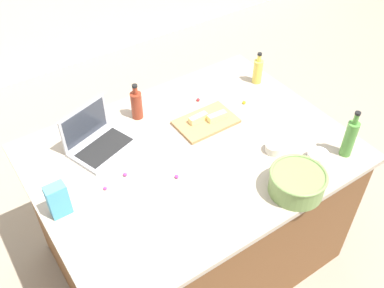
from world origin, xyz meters
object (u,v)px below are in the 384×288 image
(cutting_board, at_px, (206,122))
(ramekin_small, at_px, (274,148))
(mixing_bowl_large, at_px, (297,182))
(bottle_olive, at_px, (350,138))
(bottle_soy, at_px, (137,104))
(bottle_oil, at_px, (258,71))
(butter_stick_right, at_px, (198,118))
(candy_bag, at_px, (58,200))
(laptop, at_px, (97,140))
(butter_stick_left, at_px, (217,116))
(ramekin_medium, at_px, (318,157))

(cutting_board, relative_size, ramekin_small, 3.76)
(mixing_bowl_large, distance_m, bottle_olive, 0.39)
(bottle_olive, bearing_deg, mixing_bowl_large, -174.13)
(bottle_soy, xyz_separation_m, cutting_board, (0.28, -0.26, -0.08))
(bottle_oil, xyz_separation_m, butter_stick_right, (-0.53, -0.12, -0.05))
(candy_bag, bearing_deg, ramekin_small, -12.72)
(bottle_soy, relative_size, butter_stick_right, 1.97)
(laptop, xyz_separation_m, cutting_board, (0.57, -0.16, -0.04))
(mixing_bowl_large, bearing_deg, bottle_olive, 5.87)
(laptop, bearing_deg, ramekin_small, -36.61)
(bottle_soy, relative_size, butter_stick_left, 1.97)
(laptop, height_order, butter_stick_right, laptop)
(butter_stick_right, bearing_deg, bottle_soy, 136.08)
(butter_stick_right, distance_m, ramekin_medium, 0.66)
(bottle_oil, xyz_separation_m, candy_bag, (-1.39, -0.29, 0.00))
(laptop, distance_m, cutting_board, 0.60)
(mixing_bowl_large, relative_size, bottle_soy, 1.23)
(bottle_oil, bearing_deg, ramekin_medium, -105.97)
(ramekin_medium, xyz_separation_m, candy_bag, (-1.19, 0.41, 0.06))
(butter_stick_left, bearing_deg, cutting_board, 158.73)
(bottle_soy, bearing_deg, ramekin_medium, -54.85)
(bottle_olive, bearing_deg, cutting_board, 126.71)
(mixing_bowl_large, xyz_separation_m, bottle_oil, (0.43, 0.79, 0.02))
(laptop, relative_size, ramekin_medium, 3.47)
(mixing_bowl_large, relative_size, butter_stick_right, 2.43)
(cutting_board, relative_size, candy_bag, 1.95)
(cutting_board, bearing_deg, butter_stick_right, 148.36)
(butter_stick_left, height_order, butter_stick_right, same)
(bottle_olive, bearing_deg, ramekin_small, 142.89)
(bottle_soy, bearing_deg, mixing_bowl_large, -69.16)
(butter_stick_left, height_order, ramekin_medium, butter_stick_left)
(bottle_oil, xyz_separation_m, bottle_soy, (-0.78, 0.11, 0.01))
(cutting_board, bearing_deg, laptop, 164.11)
(bottle_oil, height_order, butter_stick_left, bottle_oil)
(candy_bag, bearing_deg, ramekin_medium, -19.20)
(bottle_soy, height_order, butter_stick_right, bottle_soy)
(ramekin_small, height_order, ramekin_medium, ramekin_medium)
(mixing_bowl_large, bearing_deg, butter_stick_left, 90.05)
(mixing_bowl_large, distance_m, butter_stick_left, 0.62)
(mixing_bowl_large, height_order, butter_stick_left, mixing_bowl_large)
(laptop, height_order, ramekin_medium, laptop)
(butter_stick_left, bearing_deg, laptop, 163.61)
(candy_bag, bearing_deg, butter_stick_left, 7.11)
(ramekin_medium, bearing_deg, cutting_board, 117.62)
(bottle_olive, distance_m, cutting_board, 0.75)
(bottle_oil, distance_m, cutting_board, 0.52)
(bottle_soy, xyz_separation_m, ramekin_medium, (0.57, -0.82, -0.06))
(ramekin_medium, bearing_deg, butter_stick_left, 113.59)
(laptop, relative_size, mixing_bowl_large, 1.36)
(butter_stick_right, distance_m, candy_bag, 0.88)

